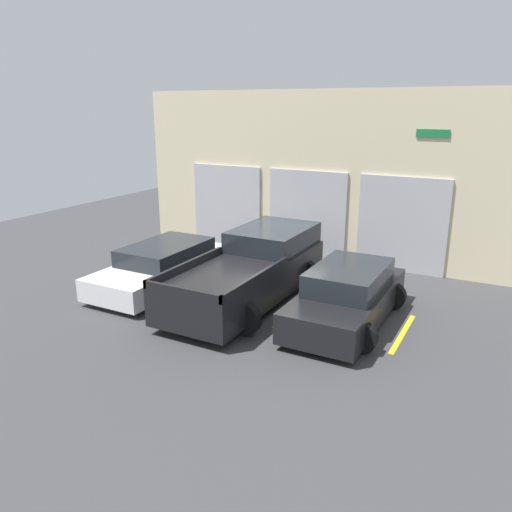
% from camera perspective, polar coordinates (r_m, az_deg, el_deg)
% --- Properties ---
extents(ground_plane, '(28.00, 28.00, 0.00)m').
position_cam_1_polar(ground_plane, '(14.10, 1.77, -3.33)').
color(ground_plane, '#3D3D3F').
extents(shophouse_building, '(12.66, 0.68, 5.35)m').
position_cam_1_polar(shophouse_building, '(16.41, 7.02, 8.87)').
color(shophouse_building, beige).
rests_on(shophouse_building, ground).
extents(pickup_truck, '(2.55, 5.52, 1.65)m').
position_cam_1_polar(pickup_truck, '(12.89, -0.46, -1.56)').
color(pickup_truck, black).
rests_on(pickup_truck, ground).
extents(sedan_white, '(2.27, 4.63, 1.18)m').
position_cam_1_polar(sedan_white, '(14.17, -10.39, -1.10)').
color(sedan_white, white).
rests_on(sedan_white, ground).
extents(sedan_side, '(2.17, 4.22, 1.34)m').
position_cam_1_polar(sedan_side, '(11.74, 10.38, -4.55)').
color(sedan_side, black).
rests_on(sedan_side, ground).
extents(parking_stripe_far_left, '(0.12, 2.20, 0.01)m').
position_cam_1_polar(parking_stripe_far_left, '(15.15, -14.29, -2.40)').
color(parking_stripe_far_left, gold).
rests_on(parking_stripe_far_left, ground).
extents(parking_stripe_left, '(0.12, 2.20, 0.01)m').
position_cam_1_polar(parking_stripe_left, '(13.58, -5.95, -4.21)').
color(parking_stripe_left, gold).
rests_on(parking_stripe_left, ground).
extents(parking_stripe_centre, '(0.12, 2.20, 0.01)m').
position_cam_1_polar(parking_stripe_centre, '(12.38, 4.34, -6.29)').
color(parking_stripe_centre, gold).
rests_on(parking_stripe_centre, ground).
extents(parking_stripe_right, '(0.12, 2.20, 0.01)m').
position_cam_1_polar(parking_stripe_right, '(11.67, 16.42, -8.47)').
color(parking_stripe_right, gold).
rests_on(parking_stripe_right, ground).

